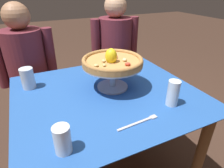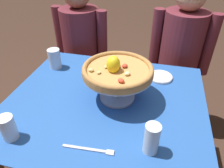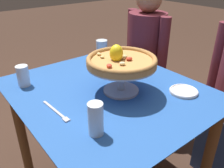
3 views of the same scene
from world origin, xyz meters
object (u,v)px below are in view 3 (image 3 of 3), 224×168
Objects in this scene: side_plate at (184,91)px; water_glass_front_right at (96,121)px; pizza_stand at (121,73)px; water_glass_back_left at (102,50)px; dinner_fork at (57,112)px; pizza at (121,60)px; water_glass_front_left at (23,77)px; diner_left at (145,65)px.

water_glass_front_right is at bearing -91.22° from side_plate.
water_glass_front_right is at bearing -56.05° from pizza_stand.
water_glass_back_left is 0.87× the size of side_plate.
side_plate is (0.68, 0.03, -0.05)m from water_glass_back_left.
dinner_fork is (0.44, -0.57, -0.05)m from water_glass_back_left.
dinner_fork is at bearing -94.32° from pizza_stand.
side_plate is (0.22, 0.25, -0.17)m from pizza.
water_glass_front_left is 0.60m from water_glass_back_left.
dinner_fork is (-0.03, -0.36, -0.10)m from pizza_stand.
pizza is 0.53m from water_glass_back_left.
water_glass_back_left is 0.73m from dinner_fork.
pizza_stand is at bearing -24.69° from water_glass_back_left.
side_plate reaches higher than dinner_fork.
dinner_fork is (-0.24, -0.61, -0.01)m from side_plate.
water_glass_back_left is at bearing 155.31° from pizza_stand.
pizza is 2.77× the size of water_glass_back_left.
diner_left is at bearing 124.61° from water_glass_front_right.
pizza_stand is 2.53× the size of water_glass_front_right.
pizza is 0.55m from water_glass_front_left.
pizza_stand is at bearing 53.40° from pizza.
dinner_fork is at bearing -52.62° from water_glass_back_left.
side_plate is 0.13× the size of diner_left.
water_glass_front_right is 0.85m from water_glass_back_left.
diner_left is at bearing 112.95° from dinner_fork.
pizza is 2.40× the size of side_plate.
pizza_stand is 2.39× the size of side_plate.
diner_left is (-0.66, 0.96, -0.22)m from water_glass_front_right.
water_glass_front_left is 0.87m from side_plate.
pizza_stand is at bearing 44.49° from water_glass_front_left.
water_glass_front_left is 0.54× the size of dinner_fork.
pizza is 0.37m from side_plate.
pizza_stand reaches higher than side_plate.
pizza_stand is 0.37m from water_glass_front_right.
water_glass_front_left reaches higher than side_plate.
diner_left reaches higher than water_glass_back_left.
pizza_stand is 2.76× the size of water_glass_back_left.
side_plate is at bearing 46.23° from water_glass_front_left.
diner_left reaches higher than pizza.
pizza_stand is at bearing 123.95° from water_glass_front_right.
pizza_stand reaches higher than water_glass_front_left.
side_plate is at bearing -31.13° from diner_left.
diner_left is at bearing 93.99° from water_glass_front_left.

